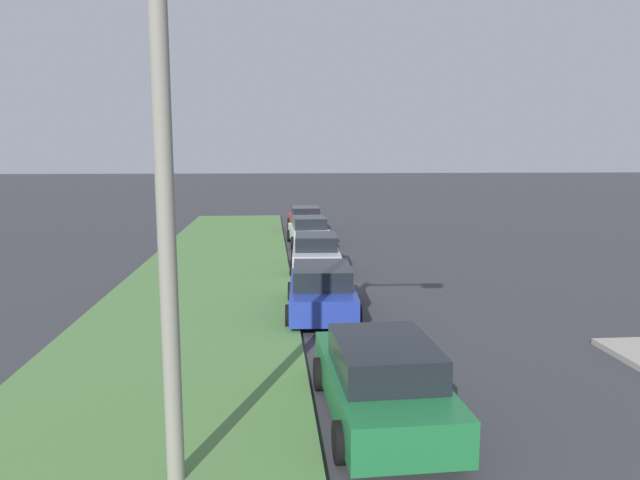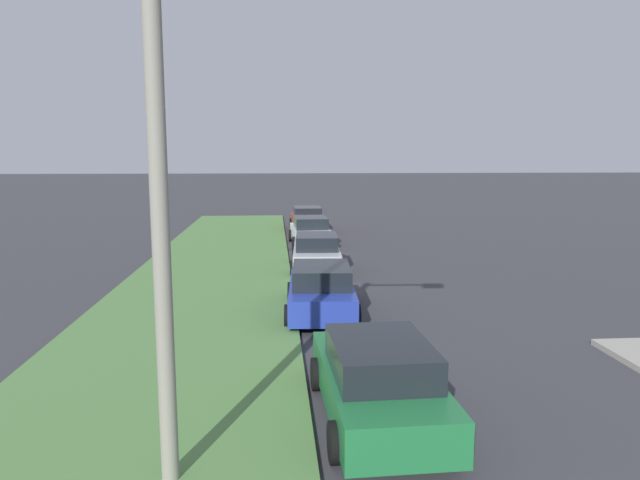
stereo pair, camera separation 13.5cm
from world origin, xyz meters
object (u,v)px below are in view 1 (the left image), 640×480
object	(u,v)px
parked_car_blue	(322,290)
parked_car_silver	(316,253)
parked_car_white	(309,231)
streetlight	(192,167)
parked_car_red	(305,219)
parked_car_green	(382,380)

from	to	relation	value
parked_car_blue	parked_car_silver	distance (m)	6.41
parked_car_white	streetlight	world-z (taller)	streetlight
parked_car_blue	parked_car_silver	size ratio (longest dim) A/B	1.00
parked_car_red	parked_car_white	bearing A→B (deg)	177.17
parked_car_green	parked_car_white	world-z (taller)	same
parked_car_green	parked_car_silver	xyz separation A→B (m)	(13.10, 0.09, 0.00)
parked_car_green	parked_car_silver	size ratio (longest dim) A/B	0.99
parked_car_green	streetlight	distance (m)	4.98
parked_car_green	parked_car_red	bearing A→B (deg)	-2.30
parked_car_blue	parked_car_white	world-z (taller)	same
parked_car_silver	parked_car_red	world-z (taller)	same
parked_car_white	parked_car_red	world-z (taller)	same
parked_car_green	parked_car_blue	distance (m)	6.71
parked_car_silver	parked_car_white	xyz separation A→B (m)	(6.54, -0.16, 0.00)
parked_car_silver	streetlight	size ratio (longest dim) A/B	0.59
parked_car_red	parked_car_green	bearing A→B (deg)	178.34
parked_car_red	streetlight	size ratio (longest dim) A/B	0.58
parked_car_blue	parked_car_white	distance (m)	12.95
parked_car_green	parked_car_white	xyz separation A→B (m)	(19.64, -0.07, 0.00)
parked_car_green	parked_car_red	distance (m)	25.39
parked_car_green	parked_car_blue	size ratio (longest dim) A/B	0.99
parked_car_red	streetlight	xyz separation A→B (m)	(-27.16, 3.11, 3.67)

